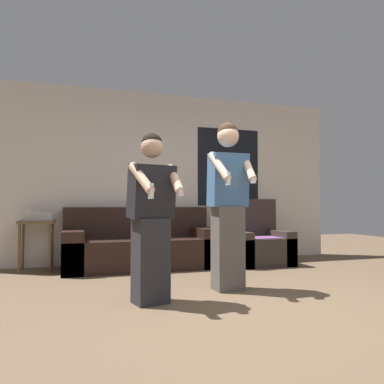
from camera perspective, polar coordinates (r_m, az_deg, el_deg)
name	(u,v)px	position (r m, az deg, el deg)	size (l,w,h in m)	color
ground_plane	(252,314)	(3.29, 9.08, -17.86)	(14.00, 14.00, 0.00)	brown
wall_back	(167,177)	(6.07, -3.88, 2.25)	(5.85, 0.07, 2.70)	silver
couch	(141,247)	(5.52, -7.82, -8.28)	(2.16, 0.90, 0.87)	black
armchair	(256,243)	(5.91, 9.75, -7.69)	(0.87, 0.81, 1.00)	#332823
side_table	(37,228)	(5.62, -22.59, -5.14)	(0.47, 0.47, 0.84)	brown
person_left	(151,217)	(3.48, -6.20, -3.75)	(0.47, 0.54, 1.57)	#28282D
person_right	(228,202)	(4.02, 5.52, -1.55)	(0.47, 0.47, 1.79)	#56514C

